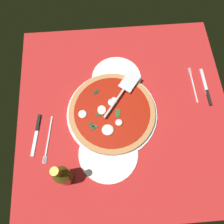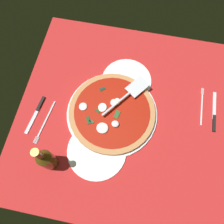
# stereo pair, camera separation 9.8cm
# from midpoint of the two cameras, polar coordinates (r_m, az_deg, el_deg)

# --- Properties ---
(ground_plane) EXTENTS (0.93, 0.93, 0.01)m
(ground_plane) POSITION_cam_midpoint_polar(r_m,az_deg,el_deg) (1.00, 0.15, -0.26)
(ground_plane) COLOR red
(pizza_pan) EXTENTS (0.40, 0.40, 0.01)m
(pizza_pan) POSITION_cam_midpoint_polar(r_m,az_deg,el_deg) (0.99, -2.80, -0.69)
(pizza_pan) COLOR silver
(pizza_pan) RESTS_ON ground_plane
(dinner_plate_left) EXTENTS (0.24, 0.24, 0.01)m
(dinner_plate_left) POSITION_cam_midpoint_polar(r_m,az_deg,el_deg) (0.94, -3.92, -10.75)
(dinner_plate_left) COLOR white
(dinner_plate_left) RESTS_ON ground_plane
(dinner_plate_right) EXTENTS (0.23, 0.23, 0.01)m
(dinner_plate_right) POSITION_cam_midpoint_polar(r_m,az_deg,el_deg) (1.07, -1.52, 8.18)
(dinner_plate_right) COLOR white
(dinner_plate_right) RESTS_ON ground_plane
(pizza) EXTENTS (0.37, 0.37, 0.03)m
(pizza) POSITION_cam_midpoint_polar(r_m,az_deg,el_deg) (0.98, -2.89, -0.41)
(pizza) COLOR #C1804B
(pizza) RESTS_ON pizza_pan
(pizza_server) EXTENTS (0.22, 0.18, 0.01)m
(pizza_server) POSITION_cam_midpoint_polar(r_m,az_deg,el_deg) (0.99, -0.11, 4.93)
(pizza_server) COLOR silver
(pizza_server) RESTS_ON pizza
(place_setting_near) EXTENTS (0.20, 0.12, 0.01)m
(place_setting_near) POSITION_cam_midpoint_polar(r_m,az_deg,el_deg) (1.10, 18.96, 5.47)
(place_setting_near) COLOR white
(place_setting_near) RESTS_ON ground_plane
(place_setting_far) EXTENTS (0.22, 0.15, 0.01)m
(place_setting_far) POSITION_cam_midpoint_polar(r_m,az_deg,el_deg) (1.02, -19.77, -5.88)
(place_setting_far) COLOR white
(place_setting_far) RESTS_ON ground_plane
(beer_bottle) EXTENTS (0.06, 0.06, 0.22)m
(beer_bottle) POSITION_cam_midpoint_polar(r_m,az_deg,el_deg) (0.88, -15.50, -15.62)
(beer_bottle) COLOR #4F3A0F
(beer_bottle) RESTS_ON ground_plane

